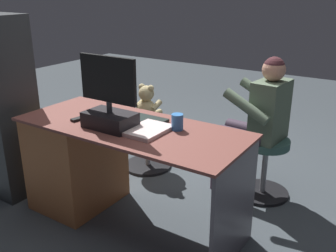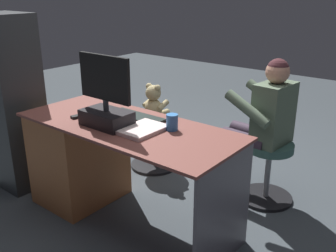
{
  "view_description": "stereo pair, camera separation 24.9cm",
  "coord_description": "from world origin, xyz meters",
  "px_view_note": "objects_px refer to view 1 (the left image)",
  "views": [
    {
      "loc": [
        -1.49,
        2.24,
        1.59
      ],
      "look_at": [
        -0.06,
        0.05,
        0.63
      ],
      "focal_mm": 40.98,
      "sensor_mm": 36.0,
      "label": 1
    },
    {
      "loc": [
        -1.69,
        2.09,
        1.59
      ],
      "look_at": [
        -0.06,
        0.05,
        0.63
      ],
      "focal_mm": 40.98,
      "sensor_mm": 36.0,
      "label": 2
    }
  ],
  "objects_px": {
    "monitor": "(109,107)",
    "person": "(257,116)",
    "keyboard": "(138,118)",
    "cup": "(177,122)",
    "teddy_bear": "(147,103)",
    "tv_remote": "(81,118)",
    "office_chair_teddy": "(147,138)",
    "computer_mouse": "(103,109)",
    "desk": "(86,159)",
    "visitor_chair": "(265,162)"
  },
  "relations": [
    {
      "from": "computer_mouse",
      "to": "visitor_chair",
      "type": "bearing_deg",
      "value": -142.48
    },
    {
      "from": "tv_remote",
      "to": "teddy_bear",
      "type": "height_order",
      "value": "teddy_bear"
    },
    {
      "from": "office_chair_teddy",
      "to": "computer_mouse",
      "type": "bearing_deg",
      "value": 97.87
    },
    {
      "from": "office_chair_teddy",
      "to": "teddy_bear",
      "type": "bearing_deg",
      "value": -90.0
    },
    {
      "from": "cup",
      "to": "office_chair_teddy",
      "type": "xyz_separation_m",
      "value": [
        0.74,
        -0.68,
        -0.5
      ]
    },
    {
      "from": "tv_remote",
      "to": "office_chair_teddy",
      "type": "bearing_deg",
      "value": -73.23
    },
    {
      "from": "monitor",
      "to": "keyboard",
      "type": "height_order",
      "value": "monitor"
    },
    {
      "from": "desk",
      "to": "tv_remote",
      "type": "distance_m",
      "value": 0.37
    },
    {
      "from": "desk",
      "to": "office_chair_teddy",
      "type": "distance_m",
      "value": 0.79
    },
    {
      "from": "desk",
      "to": "person",
      "type": "xyz_separation_m",
      "value": [
        -0.97,
        -0.87,
        0.27
      ]
    },
    {
      "from": "office_chair_teddy",
      "to": "desk",
      "type": "bearing_deg",
      "value": 90.65
    },
    {
      "from": "cup",
      "to": "monitor",
      "type": "bearing_deg",
      "value": 27.53
    },
    {
      "from": "keyboard",
      "to": "person",
      "type": "relative_size",
      "value": 0.38
    },
    {
      "from": "desk",
      "to": "office_chair_teddy",
      "type": "xyz_separation_m",
      "value": [
        0.01,
        -0.78,
        -0.1
      ]
    },
    {
      "from": "monitor",
      "to": "office_chair_teddy",
      "type": "relative_size",
      "value": 0.96
    },
    {
      "from": "monitor",
      "to": "tv_remote",
      "type": "bearing_deg",
      "value": -2.31
    },
    {
      "from": "monitor",
      "to": "teddy_bear",
      "type": "bearing_deg",
      "value": -68.15
    },
    {
      "from": "visitor_chair",
      "to": "desk",
      "type": "bearing_deg",
      "value": 39.61
    },
    {
      "from": "office_chair_teddy",
      "to": "visitor_chair",
      "type": "xyz_separation_m",
      "value": [
        -1.07,
        -0.1,
        0.0
      ]
    },
    {
      "from": "keyboard",
      "to": "person",
      "type": "bearing_deg",
      "value": -128.07
    },
    {
      "from": "visitor_chair",
      "to": "computer_mouse",
      "type": "bearing_deg",
      "value": 37.52
    },
    {
      "from": "teddy_bear",
      "to": "office_chair_teddy",
      "type": "bearing_deg",
      "value": 90.0
    },
    {
      "from": "office_chair_teddy",
      "to": "person",
      "type": "distance_m",
      "value": 1.06
    },
    {
      "from": "desk",
      "to": "person",
      "type": "relative_size",
      "value": 1.41
    },
    {
      "from": "desk",
      "to": "computer_mouse",
      "type": "distance_m",
      "value": 0.4
    },
    {
      "from": "keyboard",
      "to": "cup",
      "type": "distance_m",
      "value": 0.34
    },
    {
      "from": "teddy_bear",
      "to": "keyboard",
      "type": "bearing_deg",
      "value": 121.58
    },
    {
      "from": "cup",
      "to": "office_chair_teddy",
      "type": "bearing_deg",
      "value": -42.46
    },
    {
      "from": "keyboard",
      "to": "desk",
      "type": "bearing_deg",
      "value": 18.66
    },
    {
      "from": "keyboard",
      "to": "tv_remote",
      "type": "xyz_separation_m",
      "value": [
        0.32,
        0.22,
        -0.0
      ]
    },
    {
      "from": "keyboard",
      "to": "cup",
      "type": "bearing_deg",
      "value": 174.97
    },
    {
      "from": "computer_mouse",
      "to": "desk",
      "type": "bearing_deg",
      "value": 57.14
    },
    {
      "from": "keyboard",
      "to": "computer_mouse",
      "type": "xyz_separation_m",
      "value": [
        0.31,
        0.01,
        0.01
      ]
    },
    {
      "from": "monitor",
      "to": "teddy_bear",
      "type": "relative_size",
      "value": 1.48
    },
    {
      "from": "cup",
      "to": "tv_remote",
      "type": "bearing_deg",
      "value": 16.13
    },
    {
      "from": "teddy_bear",
      "to": "desk",
      "type": "bearing_deg",
      "value": 90.64
    },
    {
      "from": "keyboard",
      "to": "teddy_bear",
      "type": "relative_size",
      "value": 1.35
    },
    {
      "from": "computer_mouse",
      "to": "tv_remote",
      "type": "height_order",
      "value": "computer_mouse"
    },
    {
      "from": "office_chair_teddy",
      "to": "visitor_chair",
      "type": "relative_size",
      "value": 1.0
    },
    {
      "from": "monitor",
      "to": "office_chair_teddy",
      "type": "bearing_deg",
      "value": -67.91
    },
    {
      "from": "keyboard",
      "to": "teddy_bear",
      "type": "height_order",
      "value": "teddy_bear"
    },
    {
      "from": "monitor",
      "to": "visitor_chair",
      "type": "height_order",
      "value": "monitor"
    },
    {
      "from": "desk",
      "to": "teddy_bear",
      "type": "distance_m",
      "value": 0.82
    },
    {
      "from": "monitor",
      "to": "person",
      "type": "bearing_deg",
      "value": -122.95
    },
    {
      "from": "person",
      "to": "tv_remote",
      "type": "bearing_deg",
      "value": 46.86
    },
    {
      "from": "person",
      "to": "office_chair_teddy",
      "type": "bearing_deg",
      "value": 5.46
    },
    {
      "from": "computer_mouse",
      "to": "monitor",
      "type": "bearing_deg",
      "value": 140.05
    },
    {
      "from": "visitor_chair",
      "to": "tv_remote",
      "type": "bearing_deg",
      "value": 44.34
    },
    {
      "from": "office_chair_teddy",
      "to": "teddy_bear",
      "type": "height_order",
      "value": "teddy_bear"
    },
    {
      "from": "cup",
      "to": "teddy_bear",
      "type": "distance_m",
      "value": 1.02
    }
  ]
}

